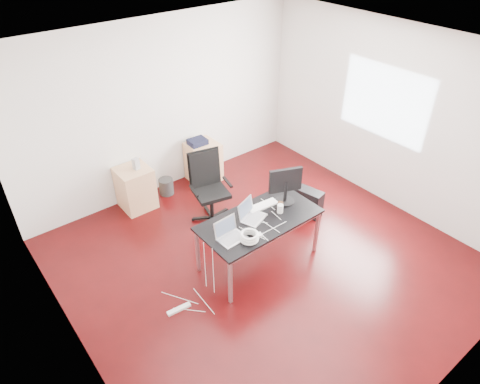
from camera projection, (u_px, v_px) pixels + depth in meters
room_shell at (271, 173)px, 5.15m from camera, size 5.00×5.00×5.00m
desk at (259, 222)px, 5.54m from camera, size 1.60×0.80×0.73m
office_chair at (209, 184)px, 6.39m from camera, size 0.57×0.59×1.08m
filing_cabinet_left at (136, 188)px, 6.76m from camera, size 0.50×0.50×0.70m
filing_cabinet_right at (203, 162)px, 7.43m from camera, size 0.50×0.50×0.70m
pc_tower at (308, 202)px, 6.68m from camera, size 0.29×0.48×0.44m
wastebasket at (166, 186)px, 7.17m from camera, size 0.25×0.25×0.28m
power_strip at (179, 309)px, 5.20m from camera, size 0.30×0.09×0.04m
laptop_left at (230, 234)px, 5.17m from camera, size 0.34×0.27×0.23m
laptop_right at (251, 214)px, 5.49m from camera, size 0.40×0.35×0.23m
monitor at (285, 184)px, 5.67m from camera, size 0.43×0.26×0.51m
keyboard at (263, 206)px, 5.72m from camera, size 0.45×0.18×0.02m
cup_white at (280, 209)px, 5.59m from camera, size 0.11×0.11×0.12m
cup_brown at (280, 206)px, 5.66m from camera, size 0.09×0.09×0.10m
cable_coil at (249, 237)px, 5.14m from camera, size 0.24×0.24×0.11m
power_adapter at (259, 235)px, 5.22m from camera, size 0.08×0.08×0.03m
speaker at (136, 164)px, 6.52m from camera, size 0.11×0.10×0.18m
navy_garment at (197, 142)px, 7.20m from camera, size 0.31×0.25×0.09m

